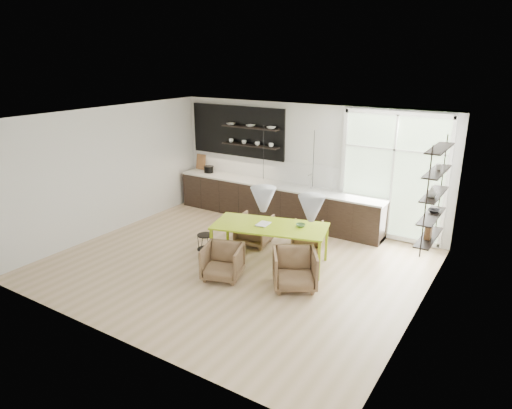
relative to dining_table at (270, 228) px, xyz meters
name	(u,v)px	position (x,y,z in m)	size (l,w,h in m)	color
room	(289,185)	(0.03, 0.68, 0.71)	(7.02, 6.01, 2.91)	#D3B18E
kitchen_run	(273,196)	(-1.25, 2.28, -0.15)	(5.54, 0.69, 2.75)	black
right_shelving	(433,197)	(2.81, 0.76, 0.90)	(0.26, 1.22, 1.90)	black
dining_table	(270,228)	(0.00, 0.00, 0.00)	(2.40, 1.55, 0.81)	#9ABA18
armchair_back_left	(254,230)	(-0.79, 0.67, -0.43)	(0.70, 0.72, 0.66)	#7F6246
armchair_back_right	(307,236)	(0.32, 1.04, -0.46)	(0.63, 0.65, 0.59)	#7F6246
armchair_front_left	(223,262)	(-0.42, -1.01, -0.43)	(0.69, 0.71, 0.65)	#7F6246
armchair_front_right	(295,269)	(0.88, -0.62, -0.40)	(0.75, 0.77, 0.71)	#7F6246
wire_stool	(205,242)	(-1.35, -0.35, -0.47)	(0.35, 0.35, 0.44)	black
table_book	(258,223)	(-0.24, -0.05, 0.07)	(0.23, 0.30, 0.03)	white
table_bowl	(301,225)	(0.54, 0.25, 0.08)	(0.18, 0.18, 0.06)	#517946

